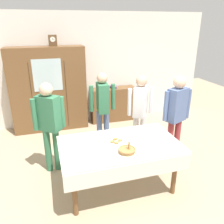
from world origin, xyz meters
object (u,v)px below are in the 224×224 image
bread_basket (127,150)px  spoon_mid_left (142,132)px  bookshelf_low (113,104)px  pastry_plate (116,142)px  book_stack (113,87)px  spoon_far_right (77,156)px  tea_cup_near_left (148,148)px  mantel_clock (53,41)px  person_near_right_end (176,111)px  person_behind_table_left (49,120)px  dining_table (120,151)px  tea_cup_front_edge (103,151)px  tea_cup_far_right (92,143)px  person_beside_shelf (140,107)px  wall_cabinet (49,90)px  tea_cup_far_left (91,154)px  spoon_near_left (99,138)px  person_by_cabinet (103,103)px

bread_basket → spoon_mid_left: size_ratio=2.02×
bookshelf_low → pastry_plate: (-0.73, -2.56, 0.35)m
book_stack → spoon_far_right: bearing=-116.0°
tea_cup_near_left → pastry_plate: 0.49m
mantel_clock → person_near_right_end: 3.04m
bread_basket → person_behind_table_left: (-0.98, 1.03, 0.14)m
dining_table → tea_cup_front_edge: bearing=-156.8°
tea_cup_far_right → bread_basket: 0.54m
tea_cup_near_left → person_behind_table_left: size_ratio=0.08×
person_behind_table_left → person_beside_shelf: bearing=6.6°
wall_cabinet → book_stack: (1.59, 0.05, -0.07)m
tea_cup_far_left → pastry_plate: (0.42, 0.24, -0.01)m
bread_basket → pastry_plate: bread_basket is taller
mantel_clock → spoon_far_right: size_ratio=2.02×
dining_table → spoon_near_left: spoon_near_left is taller
mantel_clock → tea_cup_far_right: size_ratio=1.85×
tea_cup_far_right → spoon_mid_left: bearing=11.5°
book_stack → spoon_far_right: size_ratio=1.79×
bookshelf_low → tea_cup_front_edge: size_ratio=8.96×
bookshelf_low → tea_cup_front_edge: bookshelf_low is taller
tea_cup_far_right → person_beside_shelf: bearing=38.1°
tea_cup_near_left → pastry_plate: bearing=139.7°
bread_basket → spoon_mid_left: (0.44, 0.52, -0.03)m
tea_cup_far_right → bookshelf_low: bearing=66.7°
book_stack → tea_cup_far_left: size_ratio=1.64×
tea_cup_far_left → person_near_right_end: (1.68, 0.67, 0.17)m
pastry_plate → spoon_mid_left: 0.55m
tea_cup_front_edge → pastry_plate: tea_cup_front_edge is taller
tea_cup_near_left → person_beside_shelf: (0.40, 1.24, 0.13)m
wall_cabinet → person_by_cabinet: 1.55m
person_by_cabinet → person_near_right_end: bearing=-38.0°
bread_basket → spoon_near_left: size_ratio=2.02×
book_stack → tea_cup_near_left: 2.90m
spoon_near_left → person_beside_shelf: person_beside_shelf is taller
wall_cabinet → spoon_mid_left: size_ratio=16.44×
spoon_near_left → person_by_cabinet: bearing=72.6°
wall_cabinet → bookshelf_low: 1.68m
pastry_plate → person_beside_shelf: 1.21m
dining_table → tea_cup_near_left: tea_cup_near_left is taller
person_near_right_end → mantel_clock: bearing=132.9°
dining_table → person_behind_table_left: bearing=140.0°
bookshelf_low → tea_cup_far_left: bookshelf_low is taller
mantel_clock → bread_basket: 3.17m
wall_cabinet → spoon_mid_left: (1.36, -2.30, -0.20)m
bookshelf_low → spoon_near_left: bearing=-111.9°
spoon_far_right → person_beside_shelf: size_ratio=0.08×
dining_table → pastry_plate: pastry_plate is taller
person_behind_table_left → person_by_cabinet: bearing=29.2°
dining_table → tea_cup_near_left: 0.43m
mantel_clock → person_beside_shelf: mantel_clock is taller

